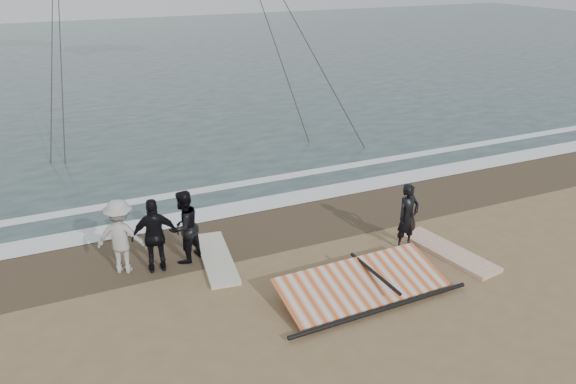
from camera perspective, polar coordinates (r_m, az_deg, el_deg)
name	(u,v)px	position (r m, az deg, el deg)	size (l,w,h in m)	color
ground	(355,319)	(11.46, 6.85, -12.72)	(120.00, 120.00, 0.00)	#8C704C
sea	(108,59)	(41.68, -17.78, 12.73)	(120.00, 54.00, 0.02)	#233838
wet_sand	(268,227)	(14.90, -2.09, -3.55)	(120.00, 2.80, 0.01)	#4C3D2B
foam_near	(249,206)	(16.07, -4.02, -1.45)	(120.00, 0.90, 0.01)	white
foam_far	(229,186)	(17.54, -6.00, 0.64)	(120.00, 0.45, 0.01)	white
man_main	(408,216)	(13.84, 12.08, -2.44)	(0.61, 0.40, 1.66)	black
board_white	(449,252)	(14.13, 16.00, -5.85)	(0.72, 2.58, 0.10)	silver
board_cream	(216,258)	(13.43, -7.28, -6.68)	(0.67, 2.51, 0.10)	beige
trio_cluster	(150,233)	(13.01, -13.80, -4.08)	(2.59, 1.16, 1.77)	black
sail_rig	(356,284)	(12.17, 6.90, -9.26)	(4.19, 1.83, 0.49)	black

